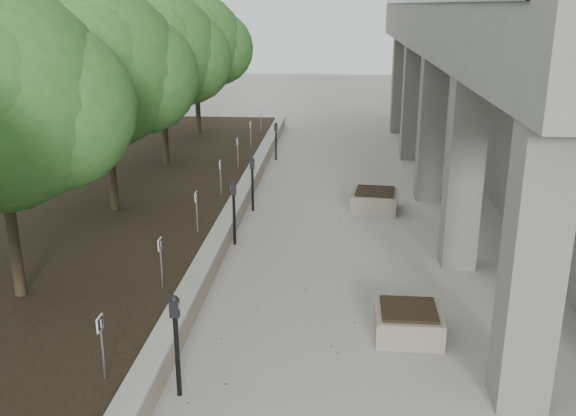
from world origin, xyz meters
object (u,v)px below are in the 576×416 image
(parking_meter_3, at_px, (234,213))
(crabapple_tree_5, at_px, (196,64))
(parking_meter_4, at_px, (253,184))
(planter_front, at_px, (408,322))
(parking_meter_2, at_px, (177,346))
(parking_meter_5, at_px, (276,141))
(crabapple_tree_4, at_px, (162,79))
(crabapple_tree_3, at_px, (106,102))
(planter_back, at_px, (375,200))
(crabapple_tree_2, at_px, (0,146))

(parking_meter_3, bearing_deg, crabapple_tree_5, 98.85)
(parking_meter_4, distance_m, planter_front, 7.49)
(parking_meter_2, bearing_deg, parking_meter_4, 89.70)
(parking_meter_2, xyz_separation_m, planter_front, (3.44, 2.01, -0.53))
(parking_meter_2, distance_m, parking_meter_5, 14.54)
(crabapple_tree_4, relative_size, crabapple_tree_5, 1.00)
(crabapple_tree_5, height_order, parking_meter_3, crabapple_tree_5)
(parking_meter_2, height_order, parking_meter_4, parking_meter_2)
(crabapple_tree_3, distance_m, parking_meter_2, 8.33)
(parking_meter_2, bearing_deg, parking_meter_5, 89.28)
(planter_front, relative_size, planter_back, 0.91)
(crabapple_tree_3, xyz_separation_m, parking_meter_4, (3.33, 1.38, -2.38))
(crabapple_tree_3, distance_m, crabapple_tree_5, 10.00)
(crabapple_tree_4, bearing_deg, crabapple_tree_5, 90.00)
(planter_front, bearing_deg, parking_meter_3, 131.81)
(parking_meter_2, bearing_deg, crabapple_tree_4, 104.76)
(crabapple_tree_2, bearing_deg, parking_meter_4, 62.40)
(crabapple_tree_4, xyz_separation_m, crabapple_tree_5, (0.00, 5.00, 0.00))
(crabapple_tree_3, relative_size, parking_meter_2, 3.45)
(parking_meter_5, bearing_deg, crabapple_tree_4, -161.11)
(parking_meter_4, distance_m, planter_back, 3.34)
(crabapple_tree_5, bearing_deg, parking_meter_2, -78.78)
(parking_meter_4, relative_size, parking_meter_5, 1.08)
(parking_meter_2, relative_size, parking_meter_4, 1.06)
(crabapple_tree_3, xyz_separation_m, planter_back, (6.63, 1.70, -2.84))
(crabapple_tree_5, height_order, parking_meter_5, crabapple_tree_5)
(crabapple_tree_3, bearing_deg, planter_back, 14.41)
(crabapple_tree_3, distance_m, parking_meter_5, 8.42)
(parking_meter_3, xyz_separation_m, planter_back, (3.38, 2.89, -0.49))
(crabapple_tree_4, distance_m, parking_meter_3, 7.37)
(crabapple_tree_4, bearing_deg, planter_back, -26.45)
(crabapple_tree_2, xyz_separation_m, crabapple_tree_4, (0.00, 10.00, 0.00))
(crabapple_tree_3, height_order, parking_meter_5, crabapple_tree_3)
(planter_front, bearing_deg, planter_back, 91.87)
(crabapple_tree_3, bearing_deg, crabapple_tree_4, 90.00)
(crabapple_tree_2, height_order, crabapple_tree_5, same)
(crabapple_tree_2, bearing_deg, planter_back, 45.33)
(parking_meter_3, xyz_separation_m, parking_meter_4, (0.08, 2.56, -0.03))
(parking_meter_3, xyz_separation_m, planter_front, (3.60, -4.03, -0.51))
(parking_meter_2, relative_size, planter_front, 1.43)
(crabapple_tree_4, bearing_deg, crabapple_tree_3, -90.00)
(crabapple_tree_2, relative_size, crabapple_tree_3, 1.00)
(crabapple_tree_3, xyz_separation_m, parking_meter_3, (3.25, -1.19, -2.35))
(crabapple_tree_3, bearing_deg, parking_meter_5, 65.16)
(crabapple_tree_5, bearing_deg, crabapple_tree_3, -90.00)
(parking_meter_4, distance_m, parking_meter_5, 5.93)
(parking_meter_4, xyz_separation_m, planter_front, (3.52, -6.59, -0.48))
(crabapple_tree_3, bearing_deg, parking_meter_2, -64.70)
(crabapple_tree_3, xyz_separation_m, parking_meter_5, (3.38, 7.31, -2.44))
(planter_back, bearing_deg, parking_meter_3, -139.44)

